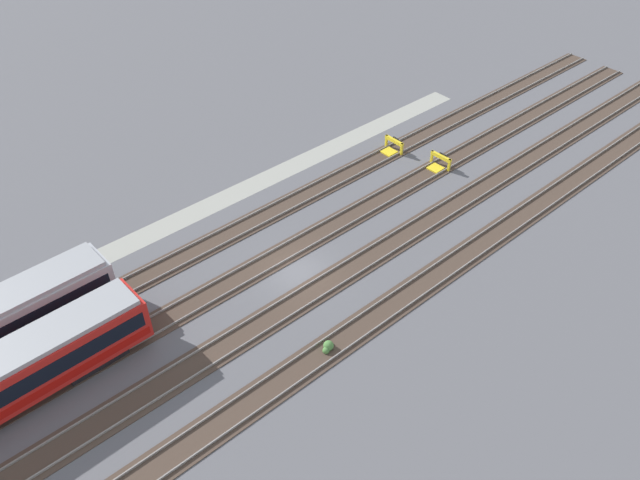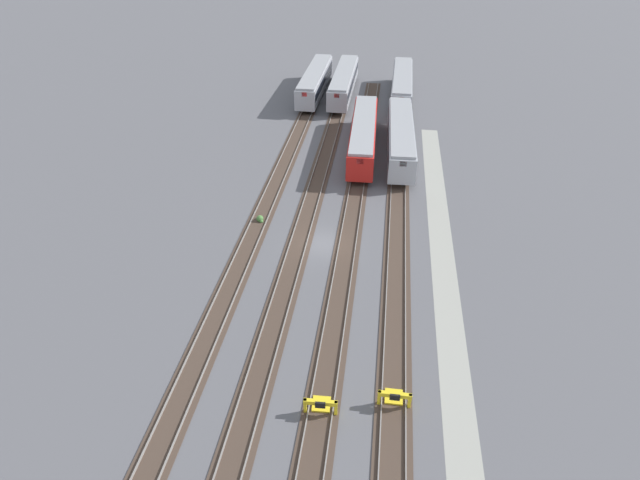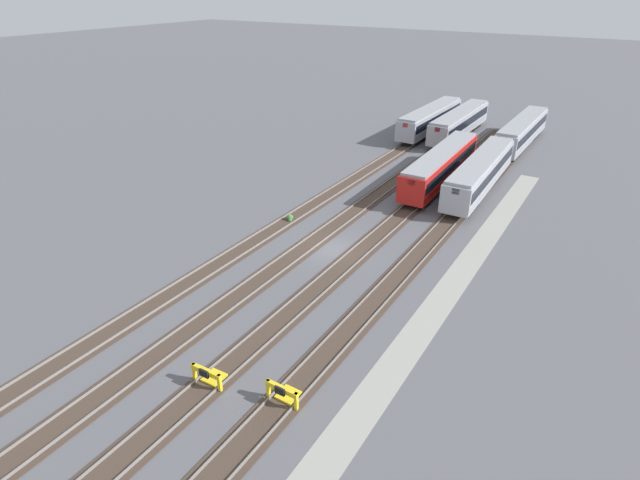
% 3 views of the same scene
% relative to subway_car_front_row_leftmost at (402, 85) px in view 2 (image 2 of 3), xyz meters
% --- Properties ---
extents(ground_plane, '(400.00, 400.00, 0.00)m').
position_rel_subway_car_front_row_leftmost_xyz_m(ground_plane, '(-38.41, 6.44, -2.04)').
color(ground_plane, '#5B5B60').
extents(service_walkway, '(54.00, 2.00, 0.01)m').
position_rel_subway_car_front_row_leftmost_xyz_m(service_walkway, '(-38.41, -3.77, -2.04)').
color(service_walkway, '#9E9E93').
rests_on(service_walkway, ground).
extents(rail_track_nearest, '(90.00, 2.23, 0.21)m').
position_rel_subway_car_front_row_leftmost_xyz_m(rail_track_nearest, '(-38.41, 0.06, -2.00)').
color(rail_track_nearest, '#47382D').
rests_on(rail_track_nearest, ground).
extents(rail_track_near_inner, '(90.00, 2.24, 0.21)m').
position_rel_subway_car_front_row_leftmost_xyz_m(rail_track_near_inner, '(-38.41, 4.32, -2.00)').
color(rail_track_near_inner, '#47382D').
rests_on(rail_track_near_inner, ground).
extents(rail_track_middle, '(90.00, 2.24, 0.21)m').
position_rel_subway_car_front_row_leftmost_xyz_m(rail_track_middle, '(-38.41, 8.57, -2.00)').
color(rail_track_middle, '#47382D').
rests_on(rail_track_middle, ground).
extents(rail_track_far_inner, '(90.00, 2.23, 0.21)m').
position_rel_subway_car_front_row_leftmost_xyz_m(rail_track_far_inner, '(-38.41, 12.83, -2.00)').
color(rail_track_far_inner, '#47382D').
rests_on(rail_track_far_inner, ground).
extents(subway_car_front_row_leftmost, '(18.03, 3.05, 3.70)m').
position_rel_subway_car_front_row_leftmost_xyz_m(subway_car_front_row_leftmost, '(0.00, 0.00, 0.00)').
color(subway_car_front_row_leftmost, '#ADAFB7').
rests_on(subway_car_front_row_leftmost, ground).
extents(subway_car_front_row_left_inner, '(18.06, 3.27, 3.70)m').
position_rel_subway_car_front_row_leftmost_xyz_m(subway_car_front_row_left_inner, '(-19.02, 4.34, 0.00)').
color(subway_car_front_row_left_inner, red).
rests_on(subway_car_front_row_left_inner, ground).
extents(subway_car_front_row_centre, '(18.07, 3.29, 3.70)m').
position_rel_subway_car_front_row_leftmost_xyz_m(subway_car_front_row_centre, '(-19.02, 0.06, 0.00)').
color(subway_car_front_row_centre, '#ADAFB7').
rests_on(subway_car_front_row_centre, ground).
extents(subway_car_front_row_right_inner, '(18.02, 2.97, 3.70)m').
position_rel_subway_car_front_row_leftmost_xyz_m(subway_car_front_row_right_inner, '(0.14, 8.53, 0.00)').
color(subway_car_front_row_right_inner, '#ADAFB7').
rests_on(subway_car_front_row_right_inner, ground).
extents(subway_car_front_row_rightmost, '(18.04, 3.08, 3.70)m').
position_rel_subway_car_front_row_leftmost_xyz_m(subway_car_front_row_rightmost, '(0.03, 12.81, 0.00)').
color(subway_car_front_row_rightmost, '#ADAFB7').
rests_on(subway_car_front_row_rightmost, ground).
extents(bumper_stop_nearest_track, '(1.34, 2.00, 1.22)m').
position_rel_subway_car_front_row_leftmost_xyz_m(bumper_stop_nearest_track, '(-54.14, 0.06, -1.53)').
color(bumper_stop_nearest_track, yellow).
rests_on(bumper_stop_nearest_track, ground).
extents(bumper_stop_near_inner_track, '(1.37, 2.01, 1.22)m').
position_rel_subway_car_front_row_leftmost_xyz_m(bumper_stop_near_inner_track, '(-55.27, 4.33, -1.53)').
color(bumper_stop_near_inner_track, yellow).
rests_on(bumper_stop_near_inner_track, ground).
extents(weed_clump, '(0.92, 0.70, 0.64)m').
position_rel_subway_car_front_row_leftmost_xyz_m(weed_clump, '(-35.56, 12.77, -1.80)').
color(weed_clump, '#4C7F3D').
rests_on(weed_clump, ground).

